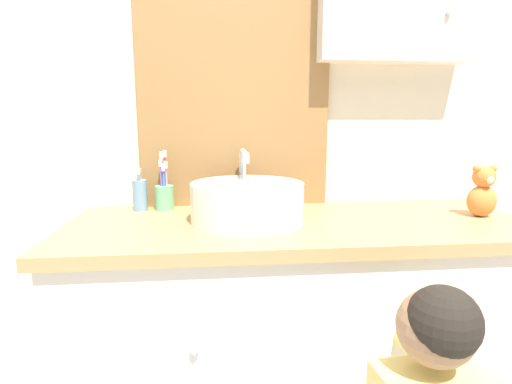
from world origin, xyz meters
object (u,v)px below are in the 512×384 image
toothbrush_holder (164,194)px  sink_basin (247,201)px  teddy_bear (483,192)px  soap_dispenser (140,194)px

toothbrush_holder → sink_basin: bearing=-34.1°
toothbrush_holder → teddy_bear: toothbrush_holder is taller
sink_basin → soap_dispenser: (-0.35, 0.18, -0.01)m
toothbrush_holder → soap_dispenser: (-0.08, -0.00, 0.00)m
toothbrush_holder → soap_dispenser: bearing=-178.6°
soap_dispenser → teddy_bear: 1.10m
sink_basin → teddy_bear: sink_basin is taller
soap_dispenser → teddy_bear: bearing=-10.2°
toothbrush_holder → teddy_bear: size_ratio=1.22×
sink_basin → teddy_bear: (0.74, -0.02, 0.02)m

